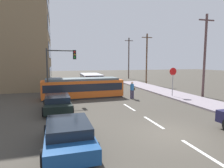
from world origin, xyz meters
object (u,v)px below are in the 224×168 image
at_px(stop_sign, 173,76).
at_px(traffic_light_mast, 59,64).
at_px(parked_sedan_far, 55,87).
at_px(utility_pole_near, 205,54).
at_px(streetcar_tram, 82,88).
at_px(city_bus, 91,80).
at_px(utility_pole_far, 129,58).
at_px(parked_sedan_furthest, 56,82).
at_px(pedestrian_crossing, 132,89).
at_px(utility_pole_mid, 147,58).
at_px(parked_sedan_near, 68,134).
at_px(parked_sedan_mid, 57,103).

distance_m(stop_sign, traffic_light_mast, 11.17).
relative_size(parked_sedan_far, utility_pole_near, 0.48).
xyz_separation_m(streetcar_tram, utility_pole_near, (12.08, -3.00, 3.33)).
xyz_separation_m(city_bus, utility_pole_far, (10.32, 12.46, 3.37)).
height_order(city_bus, utility_pole_far, utility_pole_far).
height_order(city_bus, parked_sedan_furthest, city_bus).
height_order(streetcar_tram, pedestrian_crossing, streetcar_tram).
distance_m(traffic_light_mast, utility_pole_mid, 17.52).
xyz_separation_m(parked_sedan_near, parked_sedan_furthest, (-0.53, 22.04, -0.00)).
bearing_deg(stop_sign, utility_pole_mid, 76.34).
relative_size(parked_sedan_far, utility_pole_far, 0.47).
xyz_separation_m(pedestrian_crossing, parked_sedan_far, (-7.27, 5.96, -0.32)).
height_order(city_bus, utility_pole_near, utility_pole_near).
bearing_deg(utility_pole_near, parked_sedan_furthest, 137.24).
relative_size(city_bus, traffic_light_mast, 1.20).
relative_size(parked_sedan_far, utility_pole_mid, 0.50).
relative_size(parked_sedan_far, traffic_light_mast, 0.84).
distance_m(streetcar_tram, stop_sign, 9.23).
xyz_separation_m(pedestrian_crossing, parked_sedan_furthest, (-7.23, 12.62, -0.32)).
height_order(streetcar_tram, parked_sedan_furthest, streetcar_tram).
height_order(pedestrian_crossing, parked_sedan_far, pedestrian_crossing).
bearing_deg(parked_sedan_near, parked_sedan_far, 92.13).
bearing_deg(streetcar_tram, parked_sedan_mid, -117.02).
bearing_deg(parked_sedan_mid, traffic_light_mast, 85.60).
distance_m(streetcar_tram, parked_sedan_near, 11.62).
bearing_deg(utility_pole_mid, parked_sedan_furthest, 174.93).
distance_m(city_bus, parked_sedan_far, 5.62).
bearing_deg(parked_sedan_far, city_bus, 31.13).
distance_m(parked_sedan_mid, utility_pole_near, 15.17).
bearing_deg(parked_sedan_near, utility_pole_far, 64.68).
bearing_deg(parked_sedan_mid, parked_sedan_furthest, 90.53).
bearing_deg(parked_sedan_far, utility_pole_near, -25.25).
relative_size(stop_sign, utility_pole_near, 0.35).
bearing_deg(pedestrian_crossing, stop_sign, -5.90).
relative_size(city_bus, utility_pole_near, 0.69).
xyz_separation_m(city_bus, traffic_light_mast, (-4.33, -8.13, 2.26)).
bearing_deg(parked_sedan_far, stop_sign, -29.08).
distance_m(parked_sedan_mid, stop_sign, 11.69).
xyz_separation_m(pedestrian_crossing, parked_sedan_near, (-6.70, -9.42, -0.32)).
relative_size(pedestrian_crossing, utility_pole_far, 0.19).
height_order(stop_sign, traffic_light_mast, traffic_light_mast).
xyz_separation_m(pedestrian_crossing, utility_pole_mid, (7.09, 11.34, 3.27)).
xyz_separation_m(parked_sedan_near, parked_sedan_mid, (-0.39, 6.52, -0.00)).
relative_size(parked_sedan_mid, parked_sedan_furthest, 0.97).
xyz_separation_m(traffic_light_mast, utility_pole_far, (14.65, 20.59, 1.11)).
bearing_deg(streetcar_tram, traffic_light_mast, -150.14).
relative_size(parked_sedan_near, utility_pole_far, 0.52).
bearing_deg(streetcar_tram, parked_sedan_near, -100.46).
distance_m(pedestrian_crossing, parked_sedan_near, 11.57).
distance_m(pedestrian_crossing, utility_pole_near, 8.29).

